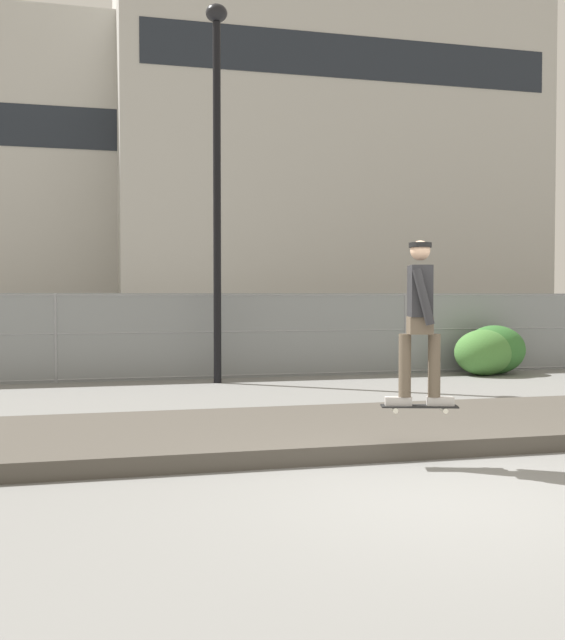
# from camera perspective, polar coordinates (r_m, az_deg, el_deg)

# --- Properties ---
(ground_plane) EXTENTS (120.00, 120.00, 0.00)m
(ground_plane) POSITION_cam_1_polar(r_m,az_deg,el_deg) (6.99, 12.61, -13.09)
(ground_plane) COLOR slate
(gravel_berm) EXTENTS (11.15, 2.95, 0.20)m
(gravel_berm) POSITION_cam_1_polar(r_m,az_deg,el_deg) (9.59, 4.74, -8.33)
(gravel_berm) COLOR #4C473F
(gravel_berm) RESTS_ON ground_plane
(skateboard) EXTENTS (0.82, 0.41, 0.07)m
(skateboard) POSITION_cam_1_polar(r_m,az_deg,el_deg) (8.03, 10.42, -6.54)
(skateboard) COLOR black
(skater) EXTENTS (0.72, 0.62, 1.74)m
(skater) POSITION_cam_1_polar(r_m,az_deg,el_deg) (7.95, 10.46, 0.60)
(skater) COLOR #B2ADA8
(skater) RESTS_ON skateboard
(chain_fence) EXTENTS (23.27, 0.06, 1.85)m
(chain_fence) POSITION_cam_1_polar(r_m,az_deg,el_deg) (16.26, -3.22, -1.18)
(chain_fence) COLOR gray
(chain_fence) RESTS_ON ground_plane
(street_lamp) EXTENTS (0.44, 0.44, 7.71)m
(street_lamp) POSITION_cam_1_polar(r_m,az_deg,el_deg) (15.62, -5.04, 12.63)
(street_lamp) COLOR black
(street_lamp) RESTS_ON ground_plane
(parked_car_near) EXTENTS (4.41, 1.98, 1.66)m
(parked_car_near) POSITION_cam_1_polar(r_m,az_deg,el_deg) (18.01, -15.54, -1.25)
(parked_car_near) COLOR navy
(parked_car_near) RESTS_ON ground_plane
(library_building) EXTENTS (24.22, 11.20, 19.06)m
(library_building) POSITION_cam_1_polar(r_m,az_deg,el_deg) (52.88, -19.28, 10.19)
(library_building) COLOR #B2AFA8
(library_building) RESTS_ON ground_plane
(office_block) EXTENTS (26.72, 15.80, 25.22)m
(office_block) POSITION_cam_1_polar(r_m,az_deg,el_deg) (52.52, 2.55, 13.76)
(office_block) COLOR #B2AFA8
(office_block) RESTS_ON ground_plane
(shrub_left) EXTENTS (1.34, 1.10, 1.04)m
(shrub_left) POSITION_cam_1_polar(r_m,az_deg,el_deg) (17.38, 15.12, -2.41)
(shrub_left) COLOR #477F38
(shrub_left) RESTS_ON ground_plane
(shrub_center) EXTENTS (1.45, 1.19, 1.12)m
(shrub_center) POSITION_cam_1_polar(r_m,az_deg,el_deg) (17.75, 15.91, -2.20)
(shrub_center) COLOR #336B2D
(shrub_center) RESTS_ON ground_plane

